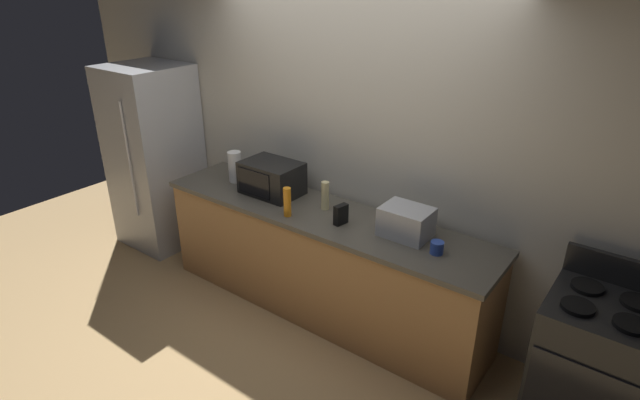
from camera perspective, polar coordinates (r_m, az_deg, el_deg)
The scene contains 12 objects.
ground_plane at distance 4.14m, azimuth -3.44°, elevation -14.59°, with size 8.00×8.00×0.00m, color tan.
back_wall at distance 4.06m, azimuth 3.51°, elevation 6.43°, with size 6.40×0.10×2.70m, color beige.
counter_run at distance 4.13m, azimuth 0.00°, elevation -6.93°, with size 2.84×0.64×0.90m.
refrigerator at distance 5.31m, azimuth -18.03°, elevation 4.56°, with size 0.72×0.73×1.80m.
stove_range at distance 3.54m, azimuth 28.02°, elevation -16.23°, with size 0.60×0.61×1.08m.
microwave at distance 4.21m, azimuth -5.45°, elevation 2.47°, with size 0.48×0.35×0.27m.
toaster_oven at distance 3.58m, azimuth 9.64°, elevation -2.43°, with size 0.34×0.26×0.21m, color #B7BABF.
paper_towel_roll at distance 4.49m, azimuth -9.52°, elevation 3.70°, with size 0.12×0.12×0.27m, color white.
cordless_phone at distance 3.71m, azimuth 2.36°, elevation -1.64°, with size 0.05×0.11×0.15m, color black.
bottle_dish_soap at distance 3.81m, azimuth -3.69°, elevation -0.23°, with size 0.06×0.06×0.23m, color orange.
bottle_hand_soap at distance 3.92m, azimuth 0.55°, elevation 0.50°, with size 0.06×0.06×0.23m, color beige.
mug_blue at distance 3.43m, azimuth 12.98°, elevation -5.22°, with size 0.09×0.09×0.09m, color #2D4CB2.
Camera 1 is at (2.12, -2.41, 2.61)m, focal length 28.53 mm.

